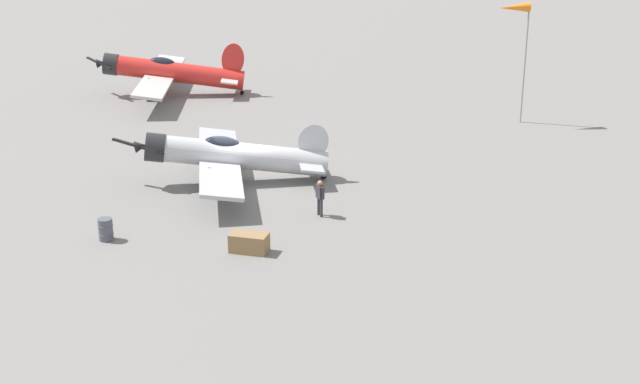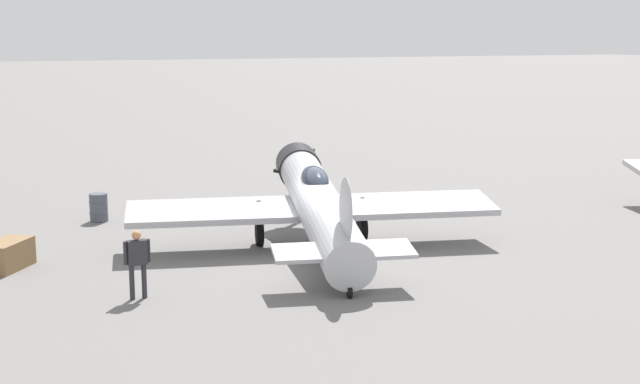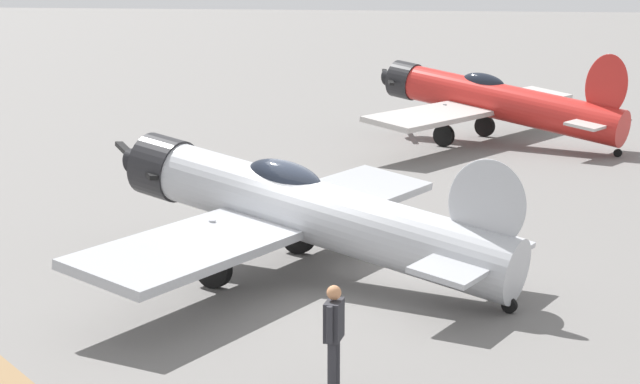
% 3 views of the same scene
% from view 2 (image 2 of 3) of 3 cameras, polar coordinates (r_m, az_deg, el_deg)
% --- Properties ---
extents(ground_plane, '(400.00, 400.00, 0.00)m').
position_cam_2_polar(ground_plane, '(24.19, -0.00, -4.20)').
color(ground_plane, slate).
extents(airplane_foreground, '(9.86, 10.69, 2.87)m').
position_cam_2_polar(airplane_foreground, '(24.35, -0.20, -0.75)').
color(airplane_foreground, '#B7BABF').
rests_on(airplane_foreground, ground_plane).
extents(ground_crew_mechanic, '(0.24, 0.63, 1.62)m').
position_cam_2_polar(ground_crew_mechanic, '(20.51, -11.89, -4.23)').
color(ground_crew_mechanic, '#2D2D33').
rests_on(ground_crew_mechanic, ground_plane).
extents(equipment_crate, '(1.67, 1.54, 0.75)m').
position_cam_2_polar(equipment_crate, '(24.18, -19.82, -3.91)').
color(equipment_crate, olive).
rests_on(equipment_crate, ground_plane).
extents(fuel_drum, '(0.62, 0.62, 0.92)m').
position_cam_2_polar(fuel_drum, '(29.45, -14.30, -0.99)').
color(fuel_drum, '#474C56').
rests_on(fuel_drum, ground_plane).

